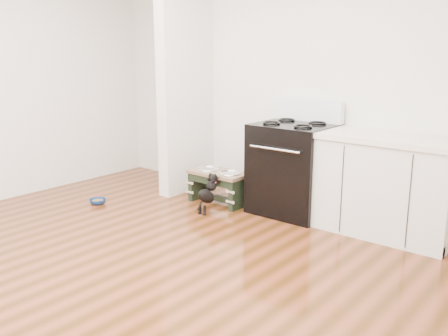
# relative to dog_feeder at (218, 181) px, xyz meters

# --- Properties ---
(ground) EXTENTS (5.00, 5.00, 0.00)m
(ground) POSITION_rel_dog_feeder_xyz_m (0.53, -1.91, -0.26)
(ground) COLOR #41230B
(ground) RESTS_ON ground
(room_shell) EXTENTS (5.00, 5.00, 5.00)m
(room_shell) POSITION_rel_dog_feeder_xyz_m (0.53, -1.91, 1.36)
(room_shell) COLOR silver
(room_shell) RESTS_ON ground
(partition_wall) EXTENTS (0.15, 0.80, 2.70)m
(partition_wall) POSITION_rel_dog_feeder_xyz_m (-0.64, 0.19, 1.09)
(partition_wall) COLOR silver
(partition_wall) RESTS_ON ground
(oven_range) EXTENTS (0.76, 0.69, 1.14)m
(oven_range) POSITION_rel_dog_feeder_xyz_m (0.78, 0.25, 0.22)
(oven_range) COLOR black
(oven_range) RESTS_ON ground
(cabinet_run) EXTENTS (1.24, 0.64, 0.91)m
(cabinet_run) POSITION_rel_dog_feeder_xyz_m (1.76, 0.27, 0.20)
(cabinet_run) COLOR silver
(cabinet_run) RESTS_ON ground
(dog_feeder) EXTENTS (0.65, 0.35, 0.37)m
(dog_feeder) POSITION_rel_dog_feeder_xyz_m (0.00, 0.00, 0.00)
(dog_feeder) COLOR black
(dog_feeder) RESTS_ON ground
(puppy) EXTENTS (0.11, 0.34, 0.40)m
(puppy) POSITION_rel_dog_feeder_xyz_m (0.12, -0.30, -0.04)
(puppy) COLOR black
(puppy) RESTS_ON ground
(floor_bowl) EXTENTS (0.22, 0.22, 0.06)m
(floor_bowl) POSITION_rel_dog_feeder_xyz_m (-1.00, -0.86, -0.23)
(floor_bowl) COLOR navy
(floor_bowl) RESTS_ON ground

